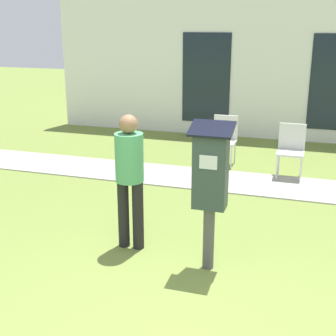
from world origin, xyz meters
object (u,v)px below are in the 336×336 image
outdoor_chair_left (224,136)px  outdoor_chair_middle (291,146)px  person_standing (130,172)px  parking_meter (210,178)px

outdoor_chair_left → outdoor_chair_middle: size_ratio=1.00×
person_standing → outdoor_chair_left: (0.40, 3.62, -0.40)m
person_standing → outdoor_chair_middle: (1.61, 3.24, -0.40)m
outdoor_chair_left → outdoor_chair_middle: 1.27m
parking_meter → outdoor_chair_middle: size_ratio=1.77×
parking_meter → outdoor_chair_middle: 3.54m
parking_meter → outdoor_chair_left: parking_meter is taller
parking_meter → outdoor_chair_left: size_ratio=1.77×
person_standing → outdoor_chair_middle: size_ratio=1.76×
outdoor_chair_left → parking_meter: bearing=-88.5°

